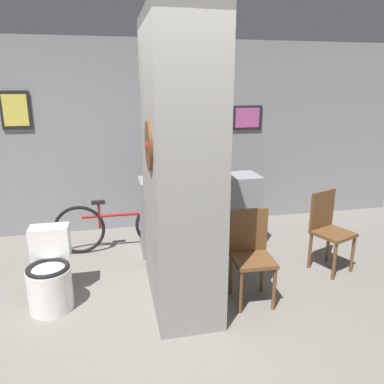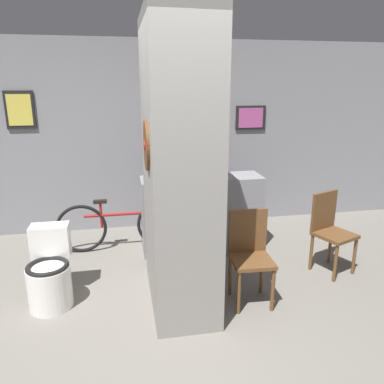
{
  "view_description": "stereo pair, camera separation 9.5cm",
  "coord_description": "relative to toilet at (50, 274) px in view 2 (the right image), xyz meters",
  "views": [
    {
      "loc": [
        -0.44,
        -2.6,
        2.03
      ],
      "look_at": [
        0.34,
        1.02,
        0.95
      ],
      "focal_mm": 35.0,
      "sensor_mm": 36.0,
      "label": 1
    },
    {
      "loc": [
        -0.35,
        -2.62,
        2.03
      ],
      "look_at": [
        0.34,
        1.02,
        0.95
      ],
      "focal_mm": 35.0,
      "sensor_mm": 36.0,
      "label": 2
    }
  ],
  "objects": [
    {
      "name": "chair_near_pillar",
      "position": [
        1.87,
        -0.28,
        0.19
      ],
      "size": [
        0.39,
        0.39,
        0.89
      ],
      "rotation": [
        0.0,
        0.0,
        -0.05
      ],
      "color": "brown",
      "rests_on": "ground_plane"
    },
    {
      "name": "chair_by_doorway",
      "position": [
        2.94,
        0.13,
        0.19
      ],
      "size": [
        0.48,
        0.48,
        0.89
      ],
      "rotation": [
        0.0,
        0.0,
        0.38
      ],
      "color": "brown",
      "rests_on": "ground_plane"
    },
    {
      "name": "counter_shelf",
      "position": [
        1.67,
        0.96,
        0.16
      ],
      "size": [
        1.49,
        0.44,
        0.93
      ],
      "color": "gray",
      "rests_on": "ground_plane"
    },
    {
      "name": "bottle_short",
      "position": [
        1.69,
        0.9,
        0.73
      ],
      "size": [
        0.07,
        0.07,
        0.27
      ],
      "color": "#267233",
      "rests_on": "counter_shelf"
    },
    {
      "name": "wall_back",
      "position": [
        1.07,
        1.9,
        1.0
      ],
      "size": [
        8.0,
        0.09,
        2.6
      ],
      "color": "gray",
      "rests_on": "ground_plane"
    },
    {
      "name": "bottle_tall",
      "position": [
        1.58,
        0.92,
        0.75
      ],
      "size": [
        0.06,
        0.06,
        0.34
      ],
      "color": "silver",
      "rests_on": "counter_shelf"
    },
    {
      "name": "ground_plane",
      "position": [
        1.07,
        -0.73,
        -0.3
      ],
      "size": [
        14.0,
        14.0,
        0.0
      ],
      "primitive_type": "plane",
      "color": "slate"
    },
    {
      "name": "bicycle",
      "position": [
        0.68,
        1.11,
        0.02
      ],
      "size": [
        1.6,
        0.42,
        0.67
      ],
      "color": "black",
      "rests_on": "ground_plane"
    },
    {
      "name": "toilet",
      "position": [
        0.0,
        0.0,
        0.0
      ],
      "size": [
        0.4,
        0.56,
        0.72
      ],
      "color": "white",
      "rests_on": "ground_plane"
    },
    {
      "name": "pillar_center",
      "position": [
        1.22,
        -0.12,
        1.0
      ],
      "size": [
        0.6,
        1.23,
        2.6
      ],
      "color": "gray",
      "rests_on": "ground_plane"
    }
  ]
}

